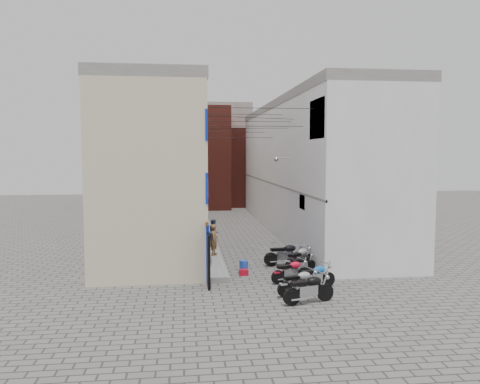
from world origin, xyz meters
name	(u,v)px	position (x,y,z in m)	size (l,w,h in m)	color
ground	(267,282)	(0.00, 0.00, 0.00)	(90.00, 90.00, 0.00)	#5E5B58
plinth	(205,230)	(-2.05, 13.00, 0.12)	(0.90, 26.00, 0.25)	slate
building_left	(162,167)	(-4.98, 12.95, 4.50)	(5.10, 27.00, 9.00)	beige
building_right	(305,167)	(5.00, 13.00, 4.51)	(5.94, 26.00, 9.00)	silver
building_far_brick_left	(199,158)	(-2.00, 28.00, 5.00)	(6.00, 6.00, 10.00)	maroon
building_far_brick_right	(245,167)	(3.00, 30.00, 4.00)	(5.00, 6.00, 8.00)	maroon
building_far_concrete	(215,153)	(0.00, 34.00, 5.50)	(8.00, 5.00, 11.00)	slate
far_shopfront	(221,198)	(0.00, 25.20, 1.20)	(2.00, 0.30, 2.40)	black
overhead_wires	(244,124)	(0.00, 7.64, 7.12)	(5.80, 13.02, 1.32)	black
motorcycle_a	(309,287)	(0.99, -3.00, 0.59)	(0.65, 2.05, 1.19)	black
motorcycle_b	(300,281)	(0.90, -1.99, 0.55)	(0.60, 1.89, 1.09)	#9C9CA0
motorcycle_c	(315,275)	(1.72, -1.27, 0.56)	(0.61, 1.94, 1.12)	#0C5EB5
motorcycle_d	(291,270)	(0.98, -0.20, 0.54)	(0.58, 1.85, 1.07)	red
motorcycle_e	(302,263)	(1.75, 0.97, 0.53)	(0.58, 1.83, 1.06)	black
motorcycle_f	(300,258)	(1.84, 1.74, 0.61)	(0.67, 2.11, 1.22)	#999A9D
motorcycle_g	(285,253)	(1.38, 2.75, 0.62)	(0.68, 2.14, 1.24)	black
person_a	(214,240)	(-1.97, 4.34, 1.05)	(0.58, 0.38, 1.59)	brown
person_b	(214,232)	(-1.81, 7.26, 0.97)	(0.70, 0.55, 1.44)	#384254
water_jug_near	(244,266)	(-0.76, 1.70, 0.27)	(0.35, 0.35, 0.54)	blue
water_jug_far	(243,266)	(-0.80, 1.97, 0.25)	(0.32, 0.32, 0.50)	#235FB1
red_crate	(244,272)	(-0.86, 1.20, 0.13)	(0.41, 0.31, 0.26)	#AF0C20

